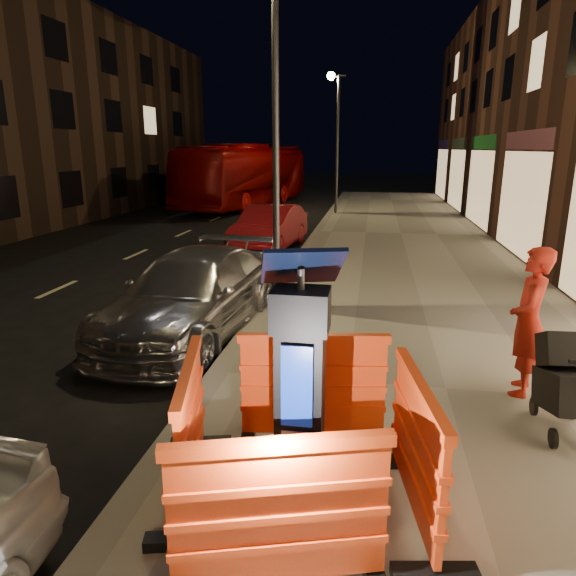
% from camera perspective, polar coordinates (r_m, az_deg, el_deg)
% --- Properties ---
extents(ground_plane, '(120.00, 120.00, 0.00)m').
position_cam_1_polar(ground_plane, '(7.20, -7.73, -10.29)').
color(ground_plane, black).
rests_on(ground_plane, ground).
extents(sidewalk, '(6.00, 60.00, 0.15)m').
position_cam_1_polar(sidewalk, '(6.96, 17.08, -11.13)').
color(sidewalk, gray).
rests_on(sidewalk, ground).
extents(kerb, '(0.30, 60.00, 0.15)m').
position_cam_1_polar(kerb, '(7.17, -7.75, -9.75)').
color(kerb, slate).
rests_on(kerb, ground).
extents(parking_kiosk, '(0.79, 0.79, 2.12)m').
position_cam_1_polar(parking_kiosk, '(4.23, 1.36, -11.16)').
color(parking_kiosk, black).
rests_on(parking_kiosk, sidewalk).
extents(barrier_front, '(1.63, 1.03, 1.18)m').
position_cam_1_polar(barrier_front, '(3.70, -0.97, -24.26)').
color(barrier_front, '#FA4414').
rests_on(barrier_front, sidewalk).
extents(barrier_back, '(1.59, 0.84, 1.18)m').
position_cam_1_polar(barrier_back, '(5.28, 2.81, -11.17)').
color(barrier_back, '#FA4414').
rests_on(barrier_back, sidewalk).
extents(barrier_kerbside, '(0.96, 1.62, 1.18)m').
position_cam_1_polar(barrier_kerbside, '(4.67, -10.74, -15.28)').
color(barrier_kerbside, '#FA4414').
rests_on(barrier_kerbside, sidewalk).
extents(barrier_bldgside, '(0.87, 1.60, 1.18)m').
position_cam_1_polar(barrier_bldgside, '(4.45, 14.10, -17.15)').
color(barrier_bldgside, '#FA4414').
rests_on(barrier_bldgside, sidewalk).
extents(car_silver, '(2.41, 4.91, 1.38)m').
position_cam_1_polar(car_silver, '(9.10, -10.35, -4.84)').
color(car_silver, '#A2A2A7').
rests_on(car_silver, ground).
extents(car_red, '(1.90, 4.29, 1.37)m').
position_cam_1_polar(car_red, '(16.26, -2.05, 4.33)').
color(car_red, maroon).
rests_on(car_red, ground).
extents(bus_doubledecker, '(4.77, 12.14, 3.30)m').
position_cam_1_polar(bus_doubledecker, '(28.62, -4.55, 9.06)').
color(bus_doubledecker, '#8D0505').
rests_on(bus_doubledecker, ground).
extents(man, '(0.61, 0.77, 1.84)m').
position_cam_1_polar(man, '(6.84, 25.18, -3.42)').
color(man, '#A91F12').
rests_on(man, sidewalk).
extents(stroller, '(0.59, 0.87, 1.04)m').
position_cam_1_polar(stroller, '(6.24, 28.70, -9.58)').
color(stroller, black).
rests_on(stroller, sidewalk).
extents(street_lamp_mid, '(0.12, 0.12, 6.00)m').
position_cam_1_polar(street_lamp_mid, '(9.35, -1.37, 15.64)').
color(street_lamp_mid, '#3F3F44').
rests_on(street_lamp_mid, sidewalk).
extents(street_lamp_far, '(0.12, 0.12, 6.00)m').
position_cam_1_polar(street_lamp_far, '(24.25, 5.50, 15.38)').
color(street_lamp_far, '#3F3F44').
rests_on(street_lamp_far, sidewalk).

